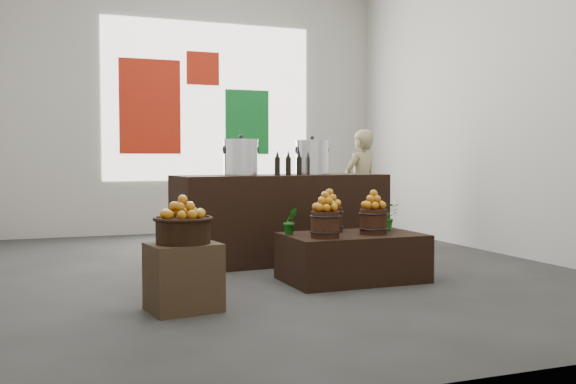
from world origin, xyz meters
name	(u,v)px	position (x,y,z in m)	size (l,w,h in m)	color
ground	(262,269)	(0.00, 0.00, 0.00)	(7.00, 7.00, 0.00)	#363633
back_wall	(190,101)	(0.00, 3.50, 2.00)	(6.00, 0.04, 4.00)	#B0ADA3
back_opening	(209,102)	(0.30, 3.48, 2.00)	(3.20, 0.02, 2.40)	white
deco_red_left	(150,107)	(-0.60, 3.47, 1.90)	(0.90, 0.04, 1.40)	#AB1F0D
deco_green_right	(247,122)	(0.90, 3.47, 1.70)	(0.70, 0.04, 1.00)	#0F6623
deco_red_upper	(203,68)	(0.20, 3.47, 2.50)	(0.50, 0.04, 0.50)	#AB1F0D
crate	(183,277)	(-1.10, -1.50, 0.25)	(0.50, 0.41, 0.50)	#4E3824
wicker_basket	(183,231)	(-1.10, -1.50, 0.60)	(0.40, 0.40, 0.18)	black
apples_in_basket	(183,207)	(-1.10, -1.50, 0.77)	(0.31, 0.31, 0.17)	#941504
display_table	(352,257)	(0.59, -0.88, 0.22)	(1.26, 0.78, 0.44)	black
apple_bucket_front_left	(325,224)	(0.24, -1.06, 0.55)	(0.25, 0.25, 0.23)	#3B1A10
apples_in_bucket_front_left	(325,202)	(0.24, -1.06, 0.75)	(0.19, 0.19, 0.17)	#941504
apple_bucket_front_right	(373,222)	(0.76, -0.98, 0.55)	(0.25, 0.25, 0.23)	#3B1A10
apples_in_bucket_front_right	(374,200)	(0.76, -0.98, 0.75)	(0.19, 0.19, 0.17)	#941504
apple_bucket_rear	(329,219)	(0.46, -0.65, 0.55)	(0.25, 0.25, 0.23)	#3B1A10
apples_in_bucket_rear	(330,198)	(0.46, -0.65, 0.75)	(0.19, 0.19, 0.17)	#941504
herb_garnish_right	(386,217)	(1.01, -0.75, 0.57)	(0.24, 0.20, 0.26)	#166214
herb_garnish_left	(290,221)	(0.03, -0.74, 0.56)	(0.13, 0.11, 0.24)	#166214
counter	(282,218)	(0.35, 0.37, 0.48)	(2.33, 0.74, 0.95)	black
stock_pot_left	(241,158)	(-0.12, 0.33, 1.13)	(0.36, 0.36, 0.36)	silver
stock_pot_center	(312,158)	(0.72, 0.40, 1.13)	(0.36, 0.36, 0.36)	silver
oil_cruets	(291,163)	(0.37, 0.14, 1.09)	(0.25, 0.06, 0.26)	black
shopper	(361,187)	(1.87, 1.46, 0.76)	(0.55, 0.36, 1.51)	#94855B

